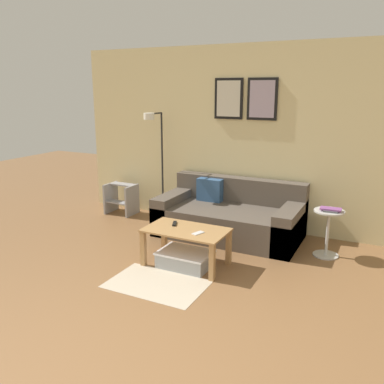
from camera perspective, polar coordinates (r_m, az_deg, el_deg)
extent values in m
cube|color=beige|center=(5.77, 8.89, 7.36)|extent=(5.60, 0.06, 2.55)
cube|color=black|center=(5.82, 5.17, 12.92)|extent=(0.42, 0.02, 0.56)
cube|color=beige|center=(5.81, 5.13, 12.92)|extent=(0.35, 0.01, 0.49)
cube|color=black|center=(5.66, 9.83, 12.73)|extent=(0.42, 0.02, 0.56)
cube|color=#A393A8|center=(5.65, 9.80, 12.73)|extent=(0.35, 0.01, 0.49)
cube|color=#C1B299|center=(4.31, -4.95, -12.71)|extent=(1.00, 0.65, 0.01)
cube|color=brown|center=(5.54, 5.15, -4.24)|extent=(1.91, 0.98, 0.40)
cube|color=brown|center=(5.78, 6.66, 0.36)|extent=(1.91, 0.20, 0.34)
cube|color=brown|center=(5.86, -2.44, -2.53)|extent=(0.24, 0.98, 0.52)
cube|color=brown|center=(5.29, 13.62, -4.82)|extent=(0.24, 0.98, 0.52)
cube|color=#335684|center=(5.77, 2.51, 0.29)|extent=(0.36, 0.14, 0.32)
cube|color=#AD7F4C|center=(4.57, -0.84, -5.35)|extent=(0.93, 0.54, 0.02)
cube|color=#AD7F4C|center=(4.66, -6.85, -7.87)|extent=(0.06, 0.06, 0.41)
cube|color=#AD7F4C|center=(4.29, 2.83, -9.85)|extent=(0.06, 0.06, 0.41)
cube|color=#AD7F4C|center=(5.03, -3.92, -6.11)|extent=(0.06, 0.06, 0.41)
cube|color=#AD7F4C|center=(4.68, 5.17, -7.73)|extent=(0.06, 0.06, 0.41)
cube|color=#9EA3A8|center=(4.65, -0.97, -9.50)|extent=(0.57, 0.39, 0.16)
cube|color=silver|center=(4.61, -0.97, -8.47)|extent=(0.59, 0.41, 0.02)
cylinder|color=black|center=(6.41, -4.06, -3.40)|extent=(0.25, 0.25, 0.02)
cylinder|color=black|center=(6.21, -4.19, 3.69)|extent=(0.03, 0.03, 1.59)
cylinder|color=black|center=(5.97, -5.17, 10.93)|extent=(0.02, 0.34, 0.02)
cylinder|color=white|center=(5.83, -6.06, 10.53)|extent=(0.15, 0.15, 0.09)
cylinder|color=silver|center=(5.22, 18.23, -8.38)|extent=(0.30, 0.30, 0.01)
cylinder|color=silver|center=(5.12, 18.47, -5.53)|extent=(0.04, 0.04, 0.54)
cylinder|color=silver|center=(5.04, 18.72, -2.55)|extent=(0.35, 0.35, 0.02)
cube|color=#4C4C51|center=(5.01, 18.92, -2.44)|extent=(0.18, 0.18, 0.02)
cube|color=#8C4C93|center=(5.01, 18.90, -2.25)|extent=(0.25, 0.14, 0.02)
cube|color=black|center=(4.72, -2.47, -4.44)|extent=(0.10, 0.15, 0.02)
cube|color=silver|center=(4.44, 0.85, -5.78)|extent=(0.11, 0.15, 0.01)
cube|color=#99999E|center=(6.73, -11.33, -0.76)|extent=(0.03, 0.36, 0.48)
cube|color=#99999E|center=(6.49, -8.40, -1.20)|extent=(0.03, 0.36, 0.48)
cube|color=#99999E|center=(6.57, -10.20, -1.42)|extent=(0.39, 0.16, 0.02)
cube|color=#99999E|center=(6.60, -9.65, 1.07)|extent=(0.39, 0.16, 0.02)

